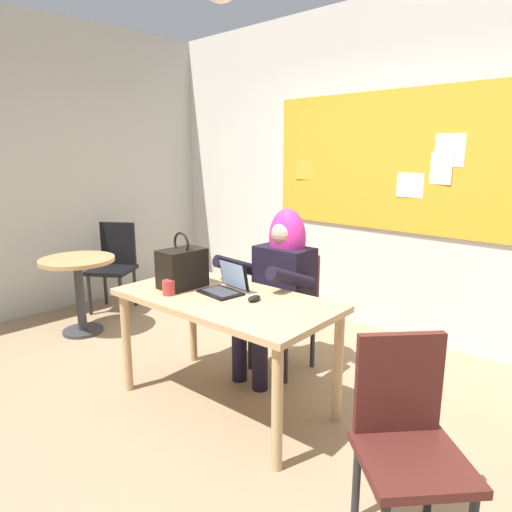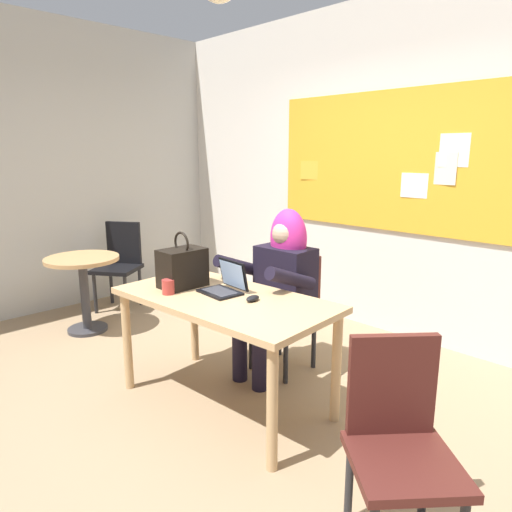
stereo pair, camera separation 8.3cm
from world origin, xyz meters
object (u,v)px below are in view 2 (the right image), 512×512
object	(u,v)px
computer_mouse	(253,298)
handbag	(182,267)
chair_at_desk	(290,305)
chair_extra_corner	(398,435)
desk_main	(224,310)
chair_spare_by_window	(120,260)
side_table_round	(83,278)
laptop	(225,285)
person_costumed	(279,279)
coffee_mug	(168,287)

from	to	relation	value
computer_mouse	handbag	world-z (taller)	handbag
chair_at_desk	chair_extra_corner	bearing A→B (deg)	53.91
chair_extra_corner	desk_main	bearing A→B (deg)	-147.52
computer_mouse	chair_spare_by_window	size ratio (longest dim) A/B	0.11
side_table_round	chair_spare_by_window	distance (m)	0.71
chair_at_desk	laptop	bearing A→B (deg)	-1.35
side_table_round	handbag	bearing A→B (deg)	1.26
desk_main	chair_spare_by_window	distance (m)	2.33
desk_main	chair_spare_by_window	xyz separation A→B (m)	(-2.27, 0.50, -0.14)
desk_main	person_costumed	distance (m)	0.61
desk_main	chair_at_desk	size ratio (longest dim) A/B	1.67
handbag	desk_main	bearing A→B (deg)	8.31
handbag	side_table_round	bearing A→B (deg)	-178.74
handbag	chair_extra_corner	size ratio (longest dim) A/B	0.43
desk_main	person_costumed	bearing A→B (deg)	97.30
handbag	side_table_round	world-z (taller)	handbag
desk_main	coffee_mug	distance (m)	0.39
desk_main	coffee_mug	size ratio (longest dim) A/B	15.50
person_costumed	side_table_round	distance (m)	1.93
handbag	chair_extra_corner	bearing A→B (deg)	-5.09
coffee_mug	chair_extra_corner	distance (m)	1.65
laptop	chair_spare_by_window	xyz separation A→B (m)	(-2.21, 0.43, -0.28)
chair_extra_corner	person_costumed	bearing A→B (deg)	-168.45
coffee_mug	side_table_round	world-z (taller)	coffee_mug
coffee_mug	chair_spare_by_window	bearing A→B (deg)	160.16
desk_main	coffee_mug	world-z (taller)	coffee_mug
desk_main	computer_mouse	bearing A→B (deg)	18.96
desk_main	computer_mouse	xyz separation A→B (m)	(0.19, 0.07, 0.11)
laptop	chair_extra_corner	bearing A→B (deg)	-6.44
desk_main	chair_at_desk	world-z (taller)	chair_at_desk
computer_mouse	laptop	bearing A→B (deg)	173.04
laptop	handbag	xyz separation A→B (m)	(-0.30, -0.12, 0.09)
side_table_round	chair_extra_corner	world-z (taller)	chair_extra_corner
side_table_round	computer_mouse	bearing A→B (deg)	4.23
desk_main	computer_mouse	distance (m)	0.23
chair_at_desk	coffee_mug	bearing A→B (deg)	-15.20
desk_main	handbag	world-z (taller)	handbag
side_table_round	chair_spare_by_window	size ratio (longest dim) A/B	0.78
person_costumed	handbag	world-z (taller)	person_costumed
coffee_mug	handbag	bearing A→B (deg)	113.69
side_table_round	chair_spare_by_window	world-z (taller)	chair_spare_by_window
laptop	coffee_mug	distance (m)	0.36
coffee_mug	side_table_round	distance (m)	1.61
laptop	chair_spare_by_window	distance (m)	2.26
chair_at_desk	chair_extra_corner	xyz separation A→B (m)	(1.42, -0.93, 0.01)
person_costumed	handbag	bearing A→B (deg)	-25.13
person_costumed	chair_extra_corner	distance (m)	1.64
chair_extra_corner	chair_at_desk	bearing A→B (deg)	-172.12
chair_at_desk	computer_mouse	world-z (taller)	chair_at_desk
computer_mouse	coffee_mug	world-z (taller)	coffee_mug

